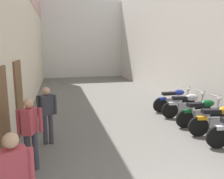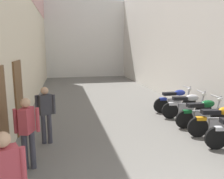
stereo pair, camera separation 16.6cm
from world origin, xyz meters
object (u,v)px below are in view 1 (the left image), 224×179
Objects in this scene: motorcycle_fifth at (202,112)px; motorcycle_seventh at (175,99)px; umbrella_leaning at (10,150)px; pedestrian_mid_alley at (30,129)px; motorcycle_fourth at (220,120)px; pedestrian_further_down at (47,111)px; motorcycle_sixth at (187,105)px.

motorcycle_fifth is 1.86m from motorcycle_seventh.
pedestrian_mid_alley is at bearing 52.08° from umbrella_leaning.
umbrella_leaning is at bearing -127.92° from pedestrian_mid_alley.
umbrella_leaning is at bearing -144.88° from motorcycle_seventh.
motorcycle_seventh is (0.00, 2.71, 0.00)m from motorcycle_fourth.
pedestrian_mid_alley is at bearing -146.30° from motorcycle_seventh.
motorcycle_fifth is at bearing 17.13° from pedestrian_mid_alley.
umbrella_leaning is (-5.51, -1.16, 0.18)m from motorcycle_fourth.
motorcycle_fourth is at bearing -6.53° from pedestrian_further_down.
motorcycle_sixth reaches higher than umbrella_leaning.
pedestrian_further_down is at bearing -165.73° from motorcycle_sixth.
pedestrian_mid_alley is 1.63× the size of umbrella_leaning.
pedestrian_mid_alley is 1.00× the size of pedestrian_further_down.
pedestrian_mid_alley and pedestrian_further_down have the same top height.
motorcycle_fourth is 1.17× the size of pedestrian_further_down.
motorcycle_fifth reaches higher than umbrella_leaning.
motorcycle_seventh is at bearing 89.99° from motorcycle_sixth.
motorcycle_fifth is at bearing 89.99° from motorcycle_fourth.
motorcycle_fourth is 2.71m from motorcycle_seventh.
pedestrian_mid_alley is at bearing -162.87° from motorcycle_fifth.
motorcycle_fourth is at bearing -90.01° from motorcycle_fifth.
motorcycle_seventh is 1.18× the size of pedestrian_mid_alley.
motorcycle_fourth reaches higher than umbrella_leaning.
motorcycle_sixth is (0.00, 1.81, 0.00)m from motorcycle_fourth.
umbrella_leaning is at bearing -109.52° from pedestrian_further_down.
pedestrian_mid_alley is 0.58m from umbrella_leaning.
motorcycle_seventh reaches higher than umbrella_leaning.
motorcycle_seventh is at bearing 90.00° from motorcycle_fifth.
pedestrian_further_down is (0.29, 1.31, 0.00)m from pedestrian_mid_alley.
motorcycle_fourth and motorcycle_fifth have the same top height.
pedestrian_mid_alley is at bearing -171.81° from motorcycle_fourth.
motorcycle_fourth is at bearing 8.19° from pedestrian_mid_alley.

